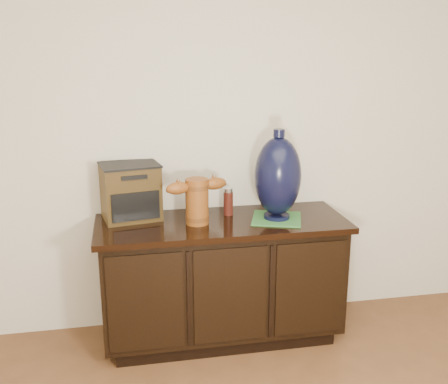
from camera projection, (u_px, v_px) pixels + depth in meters
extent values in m
plane|color=beige|center=(213.00, 121.00, 3.16)|extent=(4.50, 0.00, 4.50)
cube|color=black|center=(222.00, 330.00, 3.25)|extent=(1.29, 0.45, 0.08)
cube|color=black|center=(222.00, 276.00, 3.15)|extent=(1.40, 0.50, 0.64)
cube|color=black|center=(222.00, 223.00, 3.06)|extent=(1.46, 0.56, 0.03)
cube|color=black|center=(146.00, 303.00, 2.82)|extent=(0.41, 0.01, 0.56)
cube|color=black|center=(230.00, 296.00, 2.91)|extent=(0.41, 0.01, 0.56)
cube|color=black|center=(310.00, 288.00, 2.99)|extent=(0.41, 0.01, 0.56)
cylinder|color=brown|center=(197.00, 201.00, 2.97)|extent=(0.16, 0.16, 0.26)
cylinder|color=#391A0B|center=(197.00, 218.00, 3.00)|extent=(0.17, 0.17, 0.03)
cylinder|color=#391A0B|center=(197.00, 187.00, 2.95)|extent=(0.17, 0.17, 0.03)
ellipsoid|color=brown|center=(178.00, 188.00, 2.90)|extent=(0.15, 0.10, 0.07)
ellipsoid|color=brown|center=(215.00, 184.00, 2.99)|extent=(0.15, 0.10, 0.07)
cube|color=#3C2A0F|center=(131.00, 192.00, 3.06)|extent=(0.36, 0.31, 0.32)
cube|color=black|center=(136.00, 207.00, 2.95)|extent=(0.27, 0.06, 0.16)
cube|color=black|center=(129.00, 165.00, 3.01)|extent=(0.37, 0.32, 0.01)
cube|color=#327033|center=(277.00, 219.00, 3.08)|extent=(0.36, 0.36, 0.01)
cylinder|color=black|center=(277.00, 216.00, 3.07)|extent=(0.15, 0.15, 0.02)
ellipsoid|color=black|center=(278.00, 176.00, 3.01)|extent=(0.34, 0.34, 0.46)
cylinder|color=black|center=(279.00, 133.00, 2.94)|extent=(0.06, 0.06, 0.04)
cylinder|color=maroon|center=(228.00, 203.00, 3.14)|extent=(0.06, 0.06, 0.14)
cylinder|color=silver|center=(228.00, 190.00, 3.12)|extent=(0.05, 0.05, 0.02)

